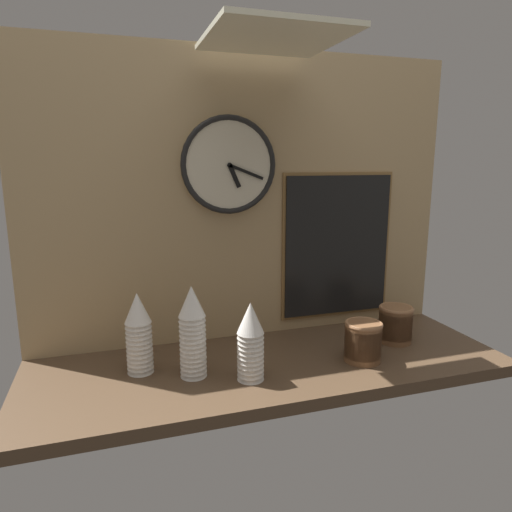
{
  "coord_description": "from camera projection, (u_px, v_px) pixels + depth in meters",
  "views": [
    {
      "loc": [
        -0.48,
        -1.36,
        0.66
      ],
      "look_at": [
        -0.04,
        0.04,
        0.36
      ],
      "focal_mm": 32.0,
      "sensor_mm": 36.0,
      "label": 1
    }
  ],
  "objects": [
    {
      "name": "ground_plane",
      "position": [
        269.0,
        366.0,
        1.55
      ],
      "size": [
        1.6,
        0.56,
        0.04
      ],
      "primitive_type": "cube",
      "color": "#4C3826"
    },
    {
      "name": "bowl_stack_far_right",
      "position": [
        395.0,
        323.0,
        1.69
      ],
      "size": [
        0.13,
        0.13,
        0.14
      ],
      "color": "brown",
      "rests_on": "ground_plane"
    },
    {
      "name": "wall_clock",
      "position": [
        229.0,
        165.0,
        1.61
      ],
      "size": [
        0.34,
        0.03,
        0.34
      ],
      "color": "beige"
    },
    {
      "name": "cup_stack_left",
      "position": [
        139.0,
        333.0,
        1.43
      ],
      "size": [
        0.08,
        0.08,
        0.26
      ],
      "color": "white",
      "rests_on": "ground_plane"
    },
    {
      "name": "bowl_stack_right",
      "position": [
        363.0,
        341.0,
        1.53
      ],
      "size": [
        0.13,
        0.13,
        0.14
      ],
      "color": "brown",
      "rests_on": "ground_plane"
    },
    {
      "name": "cup_stack_center_left",
      "position": [
        192.0,
        332.0,
        1.4
      ],
      "size": [
        0.08,
        0.08,
        0.29
      ],
      "color": "white",
      "rests_on": "ground_plane"
    },
    {
      "name": "menu_board",
      "position": [
        337.0,
        246.0,
        1.81
      ],
      "size": [
        0.47,
        0.01,
        0.58
      ],
      "color": "olive"
    },
    {
      "name": "cup_stack_center",
      "position": [
        250.0,
        341.0,
        1.39
      ],
      "size": [
        0.08,
        0.08,
        0.25
      ],
      "color": "white",
      "rests_on": "ground_plane"
    },
    {
      "name": "wall_tiled_back",
      "position": [
        247.0,
        199.0,
        1.68
      ],
      "size": [
        1.6,
        0.03,
        1.05
      ],
      "color": "tan",
      "rests_on": "ground_plane"
    },
    {
      "name": "ceiling_light_panel",
      "position": [
        274.0,
        37.0,
        1.34
      ],
      "size": [
        0.4,
        0.4,
        0.02
      ],
      "color": "white"
    }
  ]
}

